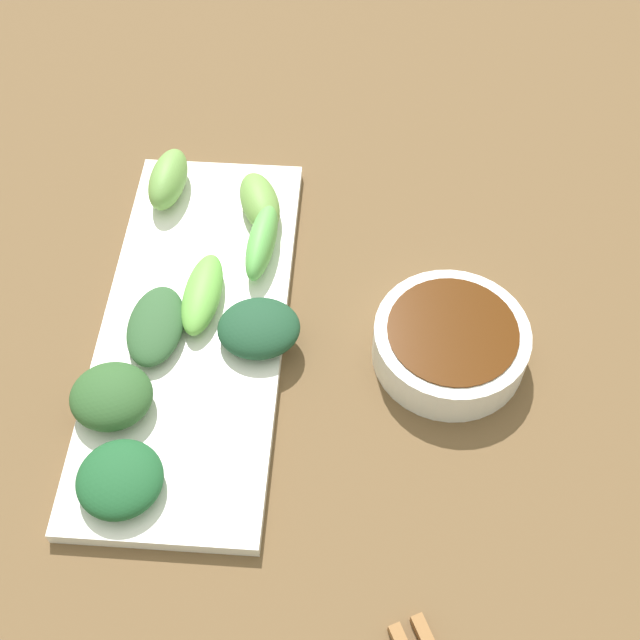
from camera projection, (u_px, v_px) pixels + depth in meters
The scene contains 11 objects.
tabletop at pixel (316, 346), 0.66m from camera, with size 2.10×2.10×0.02m, color brown.
sauce_bowl at pixel (450, 342), 0.63m from camera, with size 0.12×0.12×0.03m.
serving_plate at pixel (195, 325), 0.66m from camera, with size 0.14×0.35×0.01m, color white.
broccoli_stalk_0 at pixel (262, 241), 0.68m from camera, with size 0.02×0.08×0.03m, color #61B954.
broccoli_leafy_1 at pixel (111, 396), 0.60m from camera, with size 0.06×0.06×0.03m, color #2E582A.
broccoli_leafy_2 at pixel (259, 328), 0.63m from camera, with size 0.06×0.06×0.02m, color #1D462C.
broccoli_stalk_3 at pixel (202, 294), 0.65m from camera, with size 0.03×0.08×0.02m, color #69B547.
broccoli_leafy_4 at pixel (156, 326), 0.64m from camera, with size 0.04×0.07×0.02m, color #305831.
broccoli_stalk_5 at pixel (168, 179), 0.72m from camera, with size 0.03×0.07×0.03m, color #6FA34C.
broccoli_leafy_6 at pixel (120, 479), 0.56m from camera, with size 0.06×0.06×0.02m, color #1D542C.
broccoli_stalk_7 at pixel (260, 202), 0.71m from camera, with size 0.03×0.07×0.03m, color #70A249.
Camera 1 is at (-0.03, 0.37, 0.56)m, focal length 47.01 mm.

